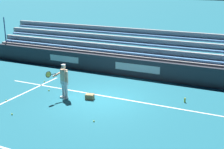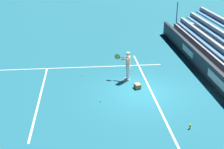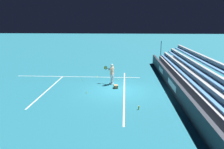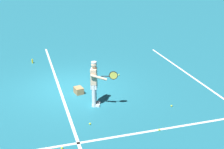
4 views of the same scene
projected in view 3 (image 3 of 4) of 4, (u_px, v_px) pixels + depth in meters
name	position (u px, v px, depth m)	size (l,w,h in m)	color
ground_plane	(118.00, 91.00, 16.94)	(160.00, 160.00, 0.00)	#1E6B7F
court_baseline_white	(124.00, 91.00, 16.91)	(12.00, 0.10, 0.01)	white
court_sideline_white	(78.00, 77.00, 21.16)	(0.10, 12.00, 0.01)	white
court_service_line_white	(48.00, 89.00, 17.26)	(8.22, 0.10, 0.01)	white
back_wall_sponsor_board	(173.00, 85.00, 16.58)	(23.15, 0.25, 1.10)	#2D333D
bleacher_stand	(198.00, 83.00, 16.42)	(21.99, 2.40, 2.95)	#9EA3A8
tennis_player	(112.00, 74.00, 18.55)	(0.82, 0.93, 1.71)	silver
ball_box_cardboard	(116.00, 87.00, 17.54)	(0.40, 0.30, 0.26)	#A87F51
tennis_ball_near_player	(130.00, 77.00, 21.01)	(0.07, 0.07, 0.07)	#CCE533
tennis_ball_far_left	(118.00, 80.00, 20.00)	(0.07, 0.07, 0.07)	#CCE533
tennis_ball_on_baseline	(86.00, 93.00, 16.33)	(0.07, 0.07, 0.07)	#CCE533
tennis_ball_far_right	(97.00, 77.00, 21.09)	(0.07, 0.07, 0.07)	#CCE533
tennis_ball_toward_net	(83.00, 80.00, 19.80)	(0.07, 0.07, 0.07)	#CCE533
water_bottle	(139.00, 108.00, 13.29)	(0.07, 0.07, 0.22)	yellow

